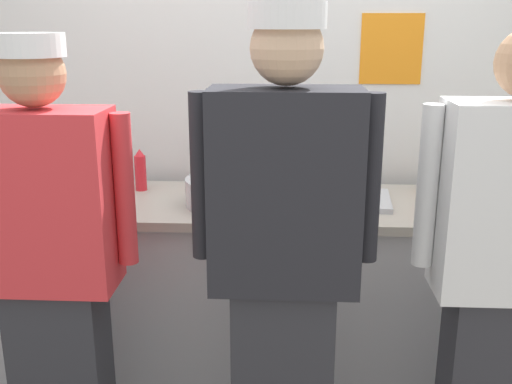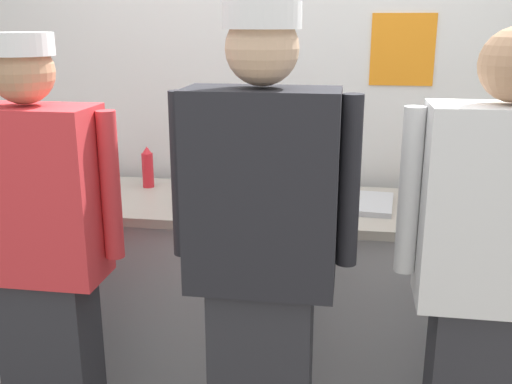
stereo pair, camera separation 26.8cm
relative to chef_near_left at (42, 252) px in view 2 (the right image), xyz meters
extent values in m
cube|color=silver|center=(0.71, 1.16, 0.48)|extent=(4.29, 0.10, 2.76)
cube|color=orange|center=(1.33, 1.11, 0.68)|extent=(0.30, 0.01, 0.34)
cube|color=#B2B2B7|center=(0.71, 0.70, -0.46)|extent=(2.68, 0.61, 0.87)
cube|color=#A8A093|center=(0.71, 0.70, 0.00)|extent=(2.73, 0.66, 0.04)
cube|color=#2D2D33|center=(0.00, 0.00, -0.50)|extent=(0.33, 0.20, 0.80)
cube|color=red|center=(0.00, 0.00, 0.22)|extent=(0.47, 0.24, 0.63)
cylinder|color=red|center=(0.27, 0.04, 0.25)|extent=(0.07, 0.07, 0.54)
sphere|color=tan|center=(0.00, 0.00, 0.65)|extent=(0.22, 0.22, 0.22)
cylinder|color=white|center=(0.00, 0.00, 0.74)|extent=(0.23, 0.23, 0.08)
cube|color=#232328|center=(0.83, -0.05, 0.28)|extent=(0.49, 0.24, 0.67)
cylinder|color=#232328|center=(0.54, -0.01, 0.32)|extent=(0.07, 0.07, 0.57)
cylinder|color=#232328|center=(1.11, -0.01, 0.32)|extent=(0.07, 0.07, 0.57)
sphere|color=tan|center=(0.83, -0.05, 0.74)|extent=(0.23, 0.23, 0.23)
cylinder|color=white|center=(0.83, -0.05, 0.83)|extent=(0.24, 0.24, 0.08)
cube|color=white|center=(1.58, -0.02, 0.25)|extent=(0.48, 0.24, 0.65)
cylinder|color=white|center=(1.30, 0.02, 0.28)|extent=(0.07, 0.07, 0.55)
cylinder|color=white|center=(-0.27, 0.76, 0.02)|extent=(0.22, 0.22, 0.01)
cylinder|color=white|center=(-0.27, 0.76, 0.04)|extent=(0.22, 0.22, 0.01)
cylinder|color=white|center=(-0.27, 0.76, 0.05)|extent=(0.22, 0.22, 0.01)
cylinder|color=white|center=(-0.27, 0.76, 0.06)|extent=(0.22, 0.22, 0.01)
cylinder|color=white|center=(-0.27, 0.76, 0.07)|extent=(0.22, 0.22, 0.01)
cylinder|color=#B7BABF|center=(0.56, 0.64, 0.08)|extent=(0.37, 0.37, 0.12)
cube|color=#B7BABF|center=(1.09, 0.71, 0.03)|extent=(0.46, 0.37, 0.02)
cylinder|color=red|center=(1.48, 0.51, 0.09)|extent=(0.05, 0.05, 0.15)
cone|color=red|center=(1.48, 0.51, 0.19)|extent=(0.05, 0.05, 0.04)
cylinder|color=orange|center=(1.49, 0.88, 0.10)|extent=(0.06, 0.06, 0.16)
cone|color=orange|center=(1.49, 0.88, 0.20)|extent=(0.05, 0.05, 0.04)
cylinder|color=red|center=(0.12, 0.86, 0.10)|extent=(0.06, 0.06, 0.17)
cone|color=red|center=(0.12, 0.86, 0.21)|extent=(0.05, 0.05, 0.04)
cylinder|color=white|center=(0.80, 0.87, 0.04)|extent=(0.09, 0.09, 0.04)
cylinder|color=red|center=(0.80, 0.87, 0.05)|extent=(0.07, 0.07, 0.01)
cylinder|color=white|center=(1.67, 0.54, 0.04)|extent=(0.09, 0.09, 0.04)
cylinder|color=#5B932D|center=(1.67, 0.54, 0.05)|extent=(0.07, 0.07, 0.01)
cylinder|color=white|center=(1.71, 0.79, 0.04)|extent=(0.09, 0.09, 0.04)
cylinder|color=gold|center=(1.71, 0.79, 0.05)|extent=(0.08, 0.08, 0.01)
cylinder|color=white|center=(-0.04, 0.62, 0.04)|extent=(0.10, 0.10, 0.04)
cylinder|color=orange|center=(-0.04, 0.62, 0.06)|extent=(0.08, 0.08, 0.01)
cube|color=#B7BABF|center=(-0.06, 0.66, 0.02)|extent=(0.19, 0.03, 0.01)
cube|color=black|center=(-0.19, 0.66, 0.03)|extent=(0.09, 0.03, 0.02)
camera|label=1|loc=(0.83, -1.91, 0.81)|focal=41.55mm
camera|label=2|loc=(1.10, -1.88, 0.81)|focal=41.55mm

